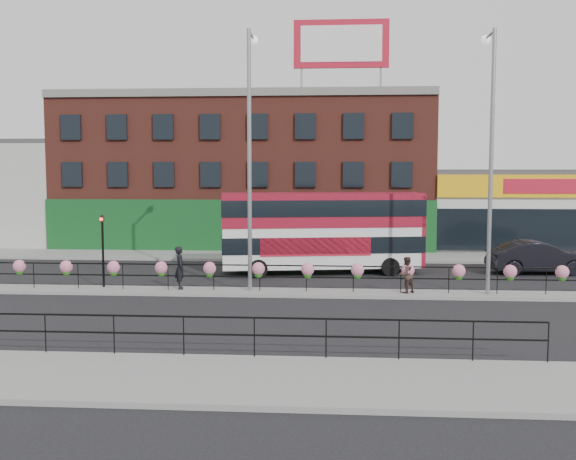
# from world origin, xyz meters

# --- Properties ---
(ground) EXTENTS (120.00, 120.00, 0.00)m
(ground) POSITION_xyz_m (0.00, 0.00, 0.00)
(ground) COLOR black
(ground) RESTS_ON ground
(south_pavement) EXTENTS (60.00, 4.00, 0.15)m
(south_pavement) POSITION_xyz_m (0.00, -12.00, 0.07)
(south_pavement) COLOR gray
(south_pavement) RESTS_ON ground
(north_pavement) EXTENTS (60.00, 4.00, 0.15)m
(north_pavement) POSITION_xyz_m (0.00, 12.00, 0.07)
(north_pavement) COLOR gray
(north_pavement) RESTS_ON ground
(median) EXTENTS (60.00, 1.60, 0.15)m
(median) POSITION_xyz_m (0.00, 0.00, 0.07)
(median) COLOR gray
(median) RESTS_ON ground
(yellow_line_inner) EXTENTS (60.00, 0.10, 0.01)m
(yellow_line_inner) POSITION_xyz_m (0.00, -9.70, 0.01)
(yellow_line_inner) COLOR gold
(yellow_line_inner) RESTS_ON ground
(yellow_line_outer) EXTENTS (60.00, 0.10, 0.01)m
(yellow_line_outer) POSITION_xyz_m (0.00, -9.88, 0.01)
(yellow_line_outer) COLOR gold
(yellow_line_outer) RESTS_ON ground
(brick_building) EXTENTS (25.00, 12.21, 10.30)m
(brick_building) POSITION_xyz_m (-4.00, 19.96, 5.13)
(brick_building) COLOR brown
(brick_building) RESTS_ON ground
(supermarket) EXTENTS (15.00, 12.25, 5.30)m
(supermarket) POSITION_xyz_m (16.00, 19.90, 2.65)
(supermarket) COLOR silver
(supermarket) RESTS_ON ground
(billboard) EXTENTS (6.00, 0.29, 4.40)m
(billboard) POSITION_xyz_m (2.50, 14.99, 13.18)
(billboard) COLOR #AE1328
(billboard) RESTS_ON brick_building
(median_railing) EXTENTS (30.04, 0.56, 1.23)m
(median_railing) POSITION_xyz_m (0.00, 0.00, 1.05)
(median_railing) COLOR black
(median_railing) RESTS_ON median
(south_railing) EXTENTS (20.04, 0.05, 1.12)m
(south_railing) POSITION_xyz_m (-2.00, -10.10, 0.96)
(south_railing) COLOR black
(south_railing) RESTS_ON south_pavement
(double_decker_bus) EXTENTS (10.49, 4.09, 4.14)m
(double_decker_bus) POSITION_xyz_m (1.57, 5.91, 2.54)
(double_decker_bus) COLOR silver
(double_decker_bus) RESTS_ON ground
(car) EXTENTS (2.56, 5.37, 1.68)m
(car) POSITION_xyz_m (12.63, 6.64, 0.84)
(car) COLOR black
(car) RESTS_ON ground
(pedestrian_a) EXTENTS (0.93, 0.83, 1.87)m
(pedestrian_a) POSITION_xyz_m (-4.51, 0.20, 1.08)
(pedestrian_a) COLOR black
(pedestrian_a) RESTS_ON median
(pedestrian_b) EXTENTS (1.27, 1.26, 1.53)m
(pedestrian_b) POSITION_xyz_m (5.21, -0.07, 0.92)
(pedestrian_b) COLOR #352520
(pedestrian_b) RESTS_ON median
(lamp_column_west) EXTENTS (0.40, 1.94, 11.05)m
(lamp_column_west) POSITION_xyz_m (-1.42, 0.26, 6.70)
(lamp_column_west) COLOR gray
(lamp_column_west) RESTS_ON median
(lamp_column_east) EXTENTS (0.39, 1.92, 10.92)m
(lamp_column_east) POSITION_xyz_m (8.60, 0.22, 6.62)
(lamp_column_east) COLOR gray
(lamp_column_east) RESTS_ON median
(traffic_light_median) EXTENTS (0.15, 0.28, 3.65)m
(traffic_light_median) POSITION_xyz_m (-8.00, 0.39, 2.47)
(traffic_light_median) COLOR black
(traffic_light_median) RESTS_ON median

